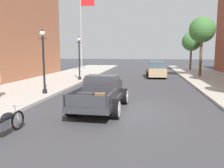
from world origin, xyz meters
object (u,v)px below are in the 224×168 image
(car_background_tan, at_px, (156,70))
(street_tree_farthest, at_px, (191,42))
(motorcycle_parked, at_px, (3,123))
(street_lamp_near, at_px, (43,56))
(hotrod_truck_gunmetal, at_px, (102,93))
(street_lamp_far, at_px, (79,55))
(flagpole, at_px, (83,25))
(street_tree_third, at_px, (202,30))

(car_background_tan, bearing_deg, street_tree_farthest, 61.34)
(motorcycle_parked, bearing_deg, street_lamp_near, 104.36)
(hotrod_truck_gunmetal, height_order, street_lamp_near, street_lamp_near)
(hotrod_truck_gunmetal, xyz_separation_m, street_tree_farthest, (7.86, 22.98, 3.22))
(motorcycle_parked, relative_size, street_lamp_near, 0.55)
(street_lamp_near, bearing_deg, street_tree_farthest, 59.68)
(car_background_tan, bearing_deg, street_lamp_far, -147.96)
(hotrod_truck_gunmetal, height_order, motorcycle_parked, hotrod_truck_gunmetal)
(hotrod_truck_gunmetal, bearing_deg, street_tree_farthest, 71.13)
(street_lamp_near, height_order, street_lamp_far, same)
(hotrod_truck_gunmetal, bearing_deg, street_lamp_near, 147.48)
(street_lamp_near, height_order, street_tree_farthest, street_tree_farthest)
(motorcycle_parked, xyz_separation_m, flagpole, (-3.41, 21.38, 5.33))
(street_lamp_near, xyz_separation_m, street_lamp_far, (0.09, 7.06, 0.00))
(street_lamp_far, xyz_separation_m, street_tree_farthest, (11.84, 13.34, 1.59))
(street_lamp_far, xyz_separation_m, flagpole, (-1.77, 7.56, 3.39))
(street_lamp_far, height_order, flagpole, flagpole)
(street_lamp_near, relative_size, street_lamp_far, 1.00)
(street_lamp_far, relative_size, street_tree_third, 0.65)
(hotrod_truck_gunmetal, distance_m, car_background_tan, 14.28)
(street_lamp_near, relative_size, street_tree_farthest, 0.75)
(street_tree_farthest, bearing_deg, motorcycle_parked, -110.57)
(car_background_tan, distance_m, street_tree_farthest, 10.76)
(hotrod_truck_gunmetal, height_order, street_tree_third, street_tree_third)
(hotrod_truck_gunmetal, xyz_separation_m, motorcycle_parked, (-2.34, -4.17, -0.31))
(hotrod_truck_gunmetal, distance_m, street_tree_farthest, 24.50)
(street_lamp_far, relative_size, street_tree_farthest, 0.75)
(street_lamp_near, bearing_deg, street_tree_third, 45.99)
(street_lamp_far, bearing_deg, car_background_tan, 32.04)
(flagpole, distance_m, street_tree_farthest, 14.89)
(hotrod_truck_gunmetal, bearing_deg, street_lamp_far, 112.42)
(street_lamp_far, height_order, street_tree_third, street_tree_third)
(street_tree_third, distance_m, street_tree_farthest, 8.58)
(street_tree_third, relative_size, street_tree_farthest, 1.16)
(motorcycle_parked, distance_m, street_lamp_near, 7.25)
(motorcycle_parked, distance_m, street_tree_farthest, 29.22)
(car_background_tan, height_order, street_tree_third, street_tree_third)
(car_background_tan, height_order, street_lamp_near, street_lamp_near)
(car_background_tan, relative_size, street_lamp_near, 1.14)
(flagpole, bearing_deg, street_lamp_far, -76.84)
(hotrod_truck_gunmetal, relative_size, street_lamp_far, 1.29)
(street_tree_third, height_order, street_tree_farthest, street_tree_third)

